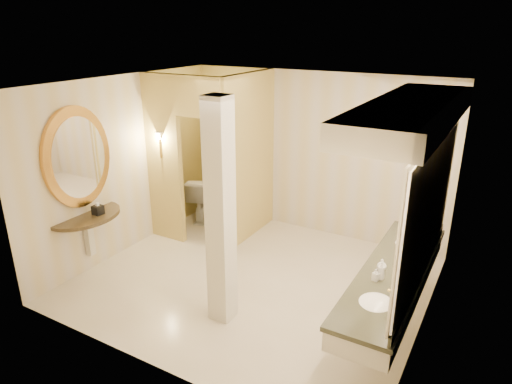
# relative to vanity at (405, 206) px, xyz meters

# --- Properties ---
(floor) EXTENTS (4.50, 4.50, 0.00)m
(floor) POSITION_rel_vanity_xyz_m (-1.98, 0.30, -1.63)
(floor) COLOR beige
(floor) RESTS_ON ground
(ceiling) EXTENTS (4.50, 4.50, 0.00)m
(ceiling) POSITION_rel_vanity_xyz_m (-1.98, 0.30, 1.07)
(ceiling) COLOR white
(ceiling) RESTS_ON wall_back
(wall_back) EXTENTS (4.50, 0.02, 2.70)m
(wall_back) POSITION_rel_vanity_xyz_m (-1.98, 2.30, -0.28)
(wall_back) COLOR beige
(wall_back) RESTS_ON floor
(wall_front) EXTENTS (4.50, 0.02, 2.70)m
(wall_front) POSITION_rel_vanity_xyz_m (-1.98, -1.70, -0.28)
(wall_front) COLOR beige
(wall_front) RESTS_ON floor
(wall_left) EXTENTS (0.02, 4.00, 2.70)m
(wall_left) POSITION_rel_vanity_xyz_m (-4.23, 0.30, -0.28)
(wall_left) COLOR beige
(wall_left) RESTS_ON floor
(wall_right) EXTENTS (0.02, 4.00, 2.70)m
(wall_right) POSITION_rel_vanity_xyz_m (0.27, 0.30, -0.28)
(wall_right) COLOR beige
(wall_right) RESTS_ON floor
(toilet_closet) EXTENTS (1.50, 1.55, 2.70)m
(toilet_closet) POSITION_rel_vanity_xyz_m (-3.11, 1.26, -0.24)
(toilet_closet) COLOR #D5C86F
(toilet_closet) RESTS_ON floor
(wall_sconce) EXTENTS (0.14, 0.14, 0.42)m
(wall_sconce) POSITION_rel_vanity_xyz_m (-3.90, 0.73, 0.10)
(wall_sconce) COLOR #B6923A
(wall_sconce) RESTS_ON toilet_closet
(vanity) EXTENTS (0.75, 2.83, 2.09)m
(vanity) POSITION_rel_vanity_xyz_m (0.00, 0.00, 0.00)
(vanity) COLOR beige
(vanity) RESTS_ON floor
(console_shelf) EXTENTS (1.07, 1.07, 1.99)m
(console_shelf) POSITION_rel_vanity_xyz_m (-4.19, -0.61, -0.28)
(console_shelf) COLOR black
(console_shelf) RESTS_ON floor
(pillar) EXTENTS (0.26, 0.26, 2.70)m
(pillar) POSITION_rel_vanity_xyz_m (-1.88, -0.60, -0.28)
(pillar) COLOR beige
(pillar) RESTS_ON floor
(tissue_box) EXTENTS (0.13, 0.13, 0.13)m
(tissue_box) POSITION_rel_vanity_xyz_m (-4.02, -0.51, -0.69)
(tissue_box) COLOR black
(tissue_box) RESTS_ON console_shelf
(toilet) EXTENTS (0.67, 0.90, 0.81)m
(toilet) POSITION_rel_vanity_xyz_m (-3.85, 1.73, -1.22)
(toilet) COLOR white
(toilet) RESTS_ON floor
(soap_bottle_a) EXTENTS (0.08, 0.08, 0.13)m
(soap_bottle_a) POSITION_rel_vanity_xyz_m (-0.15, -0.32, -0.69)
(soap_bottle_a) COLOR beige
(soap_bottle_a) RESTS_ON vanity
(soap_bottle_b) EXTENTS (0.14, 0.14, 0.13)m
(soap_bottle_b) POSITION_rel_vanity_xyz_m (-0.15, -0.08, -0.69)
(soap_bottle_b) COLOR silver
(soap_bottle_b) RESTS_ON vanity
(soap_bottle_c) EXTENTS (0.10, 0.10, 0.20)m
(soap_bottle_c) POSITION_rel_vanity_xyz_m (-0.11, -0.28, -0.65)
(soap_bottle_c) COLOR #C6B28C
(soap_bottle_c) RESTS_ON vanity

